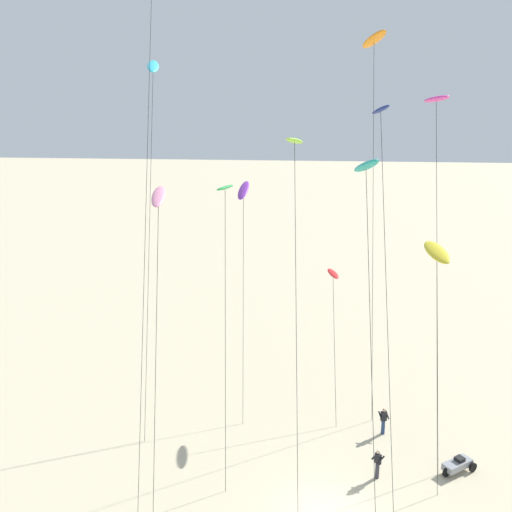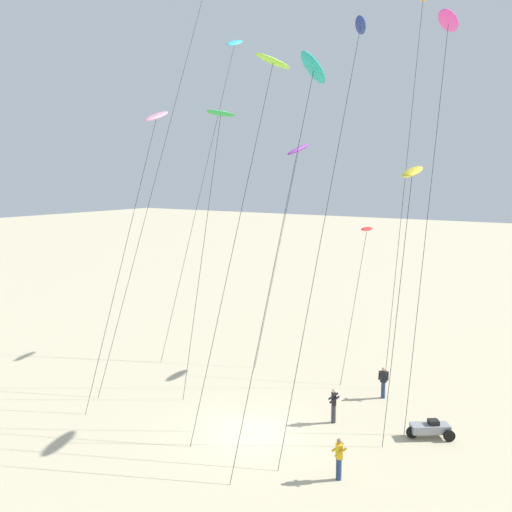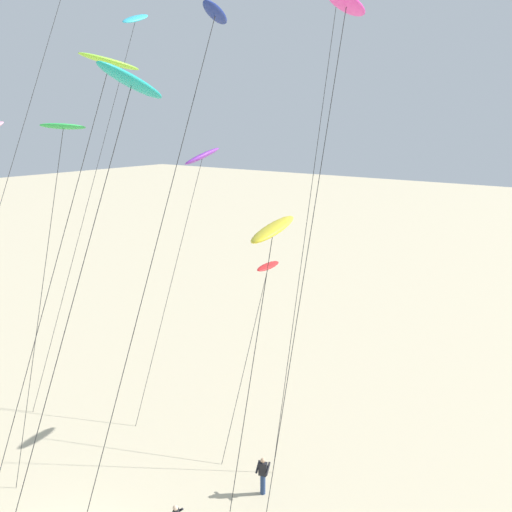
{
  "view_description": "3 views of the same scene",
  "coord_description": "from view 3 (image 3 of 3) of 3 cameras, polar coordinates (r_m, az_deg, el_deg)",
  "views": [
    {
      "loc": [
        -1.32,
        -25.49,
        20.44
      ],
      "look_at": [
        -4.1,
        8.58,
        10.48
      ],
      "focal_mm": 43.55,
      "sensor_mm": 36.0,
      "label": 1
    },
    {
      "loc": [
        14.62,
        -21.58,
        11.75
      ],
      "look_at": [
        -4.73,
        7.8,
        6.89
      ],
      "focal_mm": 42.09,
      "sensor_mm": 36.0,
      "label": 2
    },
    {
      "loc": [
        15.84,
        -9.38,
        15.31
      ],
      "look_at": [
        0.26,
        11.31,
        9.04
      ],
      "focal_mm": 39.86,
      "sensor_mm": 36.0,
      "label": 3
    }
  ],
  "objects": [
    {
      "name": "kite_purple",
      "position": [
        31.49,
        -5.45,
        9.78
      ],
      "size": [
        0.93,
        7.46,
        13.96
      ],
      "color": "purple",
      "rests_on": "ground"
    },
    {
      "name": "kite_yellow",
      "position": [
        18.45,
        1.7,
        2.55
      ],
      "size": [
        1.46,
        4.97,
        12.27
      ],
      "color": "yellow",
      "rests_on": "ground"
    },
    {
      "name": "kite_flyer_nearest",
      "position": [
        25.32,
        0.7,
        -21.1
      ],
      "size": [
        0.66,
        0.65,
        1.67
      ],
      "color": "navy",
      "rests_on": "ground"
    },
    {
      "name": "kite_navy",
      "position": [
        20.78,
        -4.51,
        21.84
      ],
      "size": [
        1.26,
        9.62,
        19.24
      ],
      "color": "navy",
      "rests_on": "ground"
    },
    {
      "name": "kite_red",
      "position": [
        27.15,
        1.17,
        -1.24
      ],
      "size": [
        0.94,
        5.14,
        8.6
      ],
      "color": "red",
      "rests_on": "ground"
    },
    {
      "name": "kite_magenta",
      "position": [
        21.81,
        9.0,
        23.44
      ],
      "size": [
        1.35,
        7.55,
        19.58
      ],
      "color": "#D8339E",
      "rests_on": "ground"
    },
    {
      "name": "kite_lime",
      "position": [
        22.91,
        -14.69,
        17.64
      ],
      "size": [
        1.22,
        9.01,
        17.72
      ],
      "color": "#8CD833",
      "rests_on": "ground"
    },
    {
      "name": "kite_green",
      "position": [
        25.78,
        -18.88,
        11.44
      ],
      "size": [
        0.99,
        4.98,
        15.24
      ],
      "color": "green",
      "rests_on": "ground"
    },
    {
      "name": "kite_cyan",
      "position": [
        36.44,
        -12.14,
        21.81
      ],
      "size": [
        1.33,
        10.45,
        21.55
      ],
      "color": "#33BFE0",
      "rests_on": "ground"
    },
    {
      "name": "kite_teal",
      "position": [
        19.16,
        -12.5,
        16.38
      ],
      "size": [
        1.32,
        9.14,
        17.09
      ],
      "color": "teal",
      "rests_on": "ground"
    }
  ]
}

